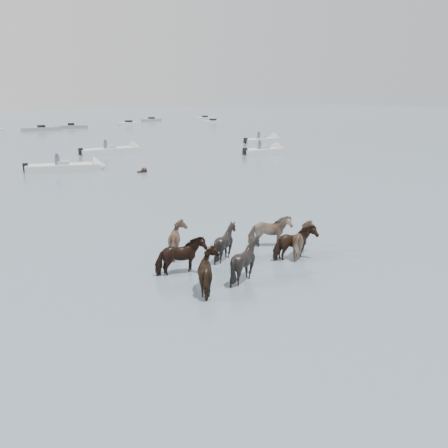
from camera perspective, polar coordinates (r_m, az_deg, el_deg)
ground at (r=14.73m, az=-2.67°, el=-5.89°), size 400.00×400.00×0.00m
pony_herd at (r=15.31m, az=1.85°, el=-3.05°), size 5.89×4.51×1.39m
swimming_pony at (r=34.50m, az=-9.59°, el=6.29°), size 0.72×0.44×0.44m
motorboat_b at (r=36.59m, az=-17.40°, el=6.50°), size 5.79×3.01×1.92m
motorboat_c at (r=47.13m, az=-12.57°, el=8.62°), size 6.36×2.12×1.92m
motorboat_d at (r=45.66m, az=5.38°, el=8.71°), size 4.80×1.70×1.92m
motorboat_e at (r=56.76m, az=5.06°, el=9.97°), size 5.59×2.20×1.92m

